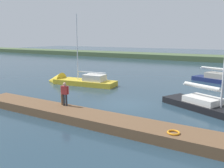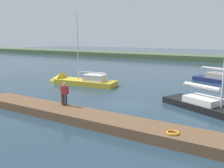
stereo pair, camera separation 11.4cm
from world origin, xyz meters
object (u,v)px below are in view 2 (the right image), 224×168
(sailboat_behind_pier, at_px, (75,82))
(person_on_dock, at_px, (65,92))
(life_ring_buoy, at_px, (173,133))
(mooring_post_near, at_px, (62,99))

(sailboat_behind_pier, xyz_separation_m, person_on_dock, (-6.64, 9.09, 1.35))
(life_ring_buoy, bearing_deg, mooring_post_near, -7.77)
(mooring_post_near, relative_size, life_ring_buoy, 1.20)
(mooring_post_near, distance_m, sailboat_behind_pier, 10.94)
(mooring_post_near, bearing_deg, life_ring_buoy, 172.23)
(life_ring_buoy, height_order, person_on_dock, person_on_dock)
(life_ring_buoy, xyz_separation_m, sailboat_behind_pier, (14.78, -10.10, -0.42))
(life_ring_buoy, relative_size, person_on_dock, 0.39)
(mooring_post_near, bearing_deg, sailboat_behind_pier, -55.01)
(sailboat_behind_pier, height_order, person_on_dock, sailboat_behind_pier)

